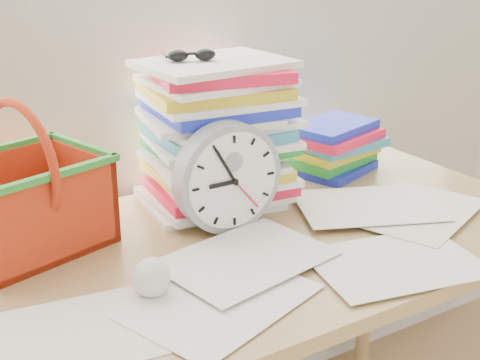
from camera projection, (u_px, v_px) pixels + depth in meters
desk at (239, 274)px, 1.37m from camera, size 1.40×0.70×0.75m
paper_stack at (216, 134)px, 1.48m from camera, size 0.35×0.30×0.33m
clock at (227, 177)px, 1.36m from camera, size 0.23×0.05×0.23m
sunglasses at (192, 55)px, 1.41m from camera, size 0.14×0.13×0.03m
book_stack at (339, 147)px, 1.72m from camera, size 0.30×0.25×0.13m
basket at (22, 178)px, 1.27m from camera, size 0.34×0.30×0.29m
crumpled_ball at (151, 277)px, 1.14m from camera, size 0.07×0.07×0.07m
scattered_papers at (239, 239)px, 1.34m from camera, size 1.26×0.42×0.02m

